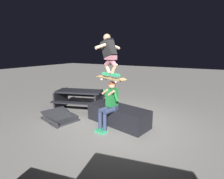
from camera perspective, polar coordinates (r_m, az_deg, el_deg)
ground_plane at (r=5.47m, az=1.65°, el=-11.42°), size 40.00×40.00×0.00m
ledge_box_main at (r=5.47m, az=1.97°, el=-8.34°), size 2.09×1.14×0.55m
person_sitting_on_ledge at (r=4.98m, az=-0.85°, el=-4.32°), size 0.59×0.78×1.38m
skateboard at (r=4.85m, az=-0.43°, el=3.62°), size 1.04×0.46×0.13m
skater_airborne at (r=4.83m, az=-0.93°, el=11.77°), size 0.64×0.88×1.12m
kicker_ramp at (r=6.07m, az=-16.56°, el=-8.91°), size 1.26×1.10×0.35m
picnic_table_back at (r=6.79m, az=-10.50°, el=-2.38°), size 2.04×1.81×0.75m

